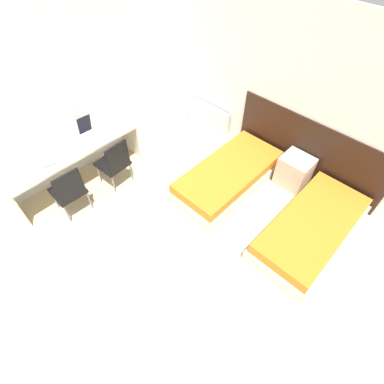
% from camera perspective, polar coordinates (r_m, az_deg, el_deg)
% --- Properties ---
extents(ground_plane, '(20.00, 20.00, 0.00)m').
position_cam_1_polar(ground_plane, '(4.32, -24.64, -22.74)').
color(ground_plane, beige).
extents(wall_back, '(5.39, 0.05, 2.70)m').
position_cam_1_polar(wall_back, '(5.14, 16.37, 18.25)').
color(wall_back, white).
rests_on(wall_back, ground_plane).
extents(wall_left, '(0.05, 5.37, 2.70)m').
position_cam_1_polar(wall_left, '(5.20, -20.69, 17.49)').
color(wall_left, white).
rests_on(wall_left, ground_plane).
extents(headboard_panel, '(2.61, 0.03, 1.11)m').
position_cam_1_polar(headboard_panel, '(5.32, 21.01, 7.32)').
color(headboard_panel, black).
rests_on(headboard_panel, ground_plane).
extents(bed_near_window, '(0.96, 1.99, 0.37)m').
position_cam_1_polar(bed_near_window, '(5.12, 6.93, 3.08)').
color(bed_near_window, beige).
rests_on(bed_near_window, ground_plane).
extents(bed_near_door, '(0.96, 1.99, 0.37)m').
position_cam_1_polar(bed_near_door, '(4.73, 21.72, -6.51)').
color(bed_near_door, beige).
rests_on(bed_near_door, ground_plane).
extents(nightstand, '(0.49, 0.44, 0.55)m').
position_cam_1_polar(nightstand, '(5.31, 18.88, 3.82)').
color(nightstand, beige).
rests_on(nightstand, ground_plane).
extents(radiator, '(0.99, 0.12, 0.51)m').
position_cam_1_polar(radiator, '(6.26, 3.00, 14.16)').
color(radiator, silver).
rests_on(radiator, ground_plane).
extents(desk, '(0.60, 2.22, 0.74)m').
position_cam_1_polar(desk, '(5.20, -21.68, 6.45)').
color(desk, beige).
rests_on(desk, ground_plane).
extents(chair_near_laptop, '(0.47, 0.47, 0.91)m').
position_cam_1_polar(chair_near_laptop, '(5.03, -14.55, 5.57)').
color(chair_near_laptop, black).
rests_on(chair_near_laptop, ground_plane).
extents(chair_near_notebook, '(0.47, 0.47, 0.91)m').
position_cam_1_polar(chair_near_notebook, '(4.81, -22.44, 0.38)').
color(chair_near_notebook, black).
rests_on(chair_near_notebook, ground_plane).
extents(laptop, '(0.36, 0.25, 0.35)m').
position_cam_1_polar(laptop, '(5.20, -19.04, 10.65)').
color(laptop, silver).
rests_on(laptop, desk).
extents(open_notebook, '(0.34, 0.26, 0.02)m').
position_cam_1_polar(open_notebook, '(5.03, -25.81, 5.57)').
color(open_notebook, '#236B3D').
rests_on(open_notebook, desk).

